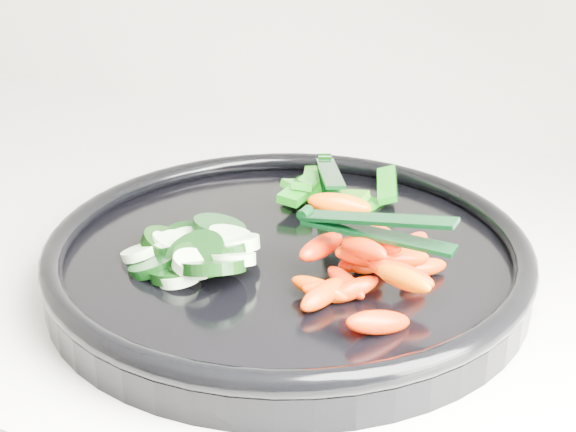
% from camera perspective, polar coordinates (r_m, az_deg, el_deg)
% --- Properties ---
extents(veggie_tray, '(0.48, 0.48, 0.04)m').
position_cam_1_polar(veggie_tray, '(0.62, -0.00, -2.89)').
color(veggie_tray, black).
rests_on(veggie_tray, counter).
extents(cucumber_pile, '(0.12, 0.12, 0.04)m').
position_cam_1_polar(cucumber_pile, '(0.61, -6.69, -2.36)').
color(cucumber_pile, black).
rests_on(cucumber_pile, veggie_tray).
extents(carrot_pile, '(0.13, 0.16, 0.05)m').
position_cam_1_polar(carrot_pile, '(0.57, 5.58, -3.31)').
color(carrot_pile, '#F52500').
rests_on(carrot_pile, veggie_tray).
extents(pepper_pile, '(0.11, 0.10, 0.03)m').
position_cam_1_polar(pepper_pile, '(0.71, 2.81, 1.71)').
color(pepper_pile, '#156B0A').
rests_on(pepper_pile, veggie_tray).
extents(tong_carrot, '(0.11, 0.02, 0.02)m').
position_cam_1_polar(tong_carrot, '(0.55, 6.00, -0.70)').
color(tong_carrot, black).
rests_on(tong_carrot, carrot_pile).
extents(tong_pepper, '(0.07, 0.11, 0.02)m').
position_cam_1_polar(tong_pepper, '(0.69, 2.96, 2.76)').
color(tong_pepper, black).
rests_on(tong_pepper, pepper_pile).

